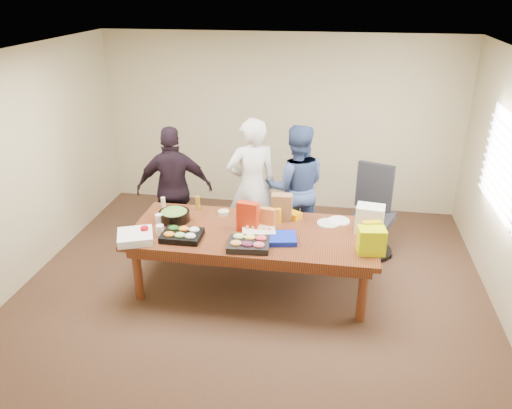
% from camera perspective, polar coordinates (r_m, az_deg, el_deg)
% --- Properties ---
extents(floor, '(5.50, 5.00, 0.02)m').
position_cam_1_polar(floor, '(6.11, -0.32, -9.41)').
color(floor, '#47301E').
rests_on(floor, ground).
extents(ceiling, '(5.50, 5.00, 0.02)m').
position_cam_1_polar(ceiling, '(5.13, -0.39, 16.79)').
color(ceiling, white).
rests_on(ceiling, wall_back).
extents(wall_back, '(5.50, 0.04, 2.70)m').
position_cam_1_polar(wall_back, '(7.83, 2.75, 9.22)').
color(wall_back, beige).
rests_on(wall_back, floor).
extents(wall_front, '(5.50, 0.04, 2.70)m').
position_cam_1_polar(wall_front, '(3.34, -7.74, -13.35)').
color(wall_front, beige).
rests_on(wall_front, floor).
extents(wall_left, '(0.04, 5.00, 2.70)m').
position_cam_1_polar(wall_left, '(6.50, -25.07, 3.74)').
color(wall_left, beige).
rests_on(wall_left, floor).
extents(window_panel, '(0.03, 1.40, 1.10)m').
position_cam_1_polar(window_panel, '(6.21, 26.35, 4.07)').
color(window_panel, white).
rests_on(window_panel, wall_right).
extents(window_blinds, '(0.04, 1.36, 1.00)m').
position_cam_1_polar(window_blinds, '(6.19, 26.00, 4.11)').
color(window_blinds, beige).
rests_on(window_blinds, wall_right).
extents(conference_table, '(2.80, 1.20, 0.75)m').
position_cam_1_polar(conference_table, '(5.90, -0.33, -6.30)').
color(conference_table, '#4C1C0F').
rests_on(conference_table, floor).
extents(office_chair, '(0.75, 0.75, 1.15)m').
position_cam_1_polar(office_chair, '(6.70, 13.20, -1.14)').
color(office_chair, black).
rests_on(office_chair, floor).
extents(person_center, '(0.78, 0.67, 1.82)m').
position_cam_1_polar(person_center, '(6.53, -0.46, 2.09)').
color(person_center, silver).
rests_on(person_center, floor).
extents(person_right, '(0.92, 0.76, 1.71)m').
position_cam_1_polar(person_right, '(6.68, 4.56, 1.96)').
color(person_right, '#354A7F').
rests_on(person_right, floor).
extents(person_left, '(1.06, 0.63, 1.69)m').
position_cam_1_polar(person_left, '(6.71, -9.26, 1.76)').
color(person_left, black).
rests_on(person_left, floor).
extents(veggie_tray, '(0.44, 0.34, 0.07)m').
position_cam_1_polar(veggie_tray, '(5.62, -8.43, -3.51)').
color(veggie_tray, black).
rests_on(veggie_tray, conference_table).
extents(fruit_tray, '(0.47, 0.38, 0.07)m').
position_cam_1_polar(fruit_tray, '(5.38, -0.85, -4.56)').
color(fruit_tray, black).
rests_on(fruit_tray, conference_table).
extents(sheet_cake, '(0.42, 0.35, 0.06)m').
position_cam_1_polar(sheet_cake, '(5.65, 0.30, -3.07)').
color(sheet_cake, silver).
rests_on(sheet_cake, conference_table).
extents(salad_bowl, '(0.46, 0.46, 0.12)m').
position_cam_1_polar(salad_bowl, '(6.03, -9.28, -1.30)').
color(salad_bowl, black).
rests_on(salad_bowl, conference_table).
extents(chip_bag_blue, '(0.44, 0.36, 0.06)m').
position_cam_1_polar(chip_bag_blue, '(5.51, 2.53, -3.89)').
color(chip_bag_blue, '#0F23BA').
rests_on(chip_bag_blue, conference_table).
extents(chip_bag_red, '(0.26, 0.14, 0.35)m').
position_cam_1_polar(chip_bag_red, '(5.66, -0.95, -1.42)').
color(chip_bag_red, '#AE220A').
rests_on(chip_bag_red, conference_table).
extents(chip_bag_yellow, '(0.21, 0.12, 0.30)m').
position_cam_1_polar(chip_bag_yellow, '(5.48, 12.95, -3.30)').
color(chip_bag_yellow, '#E1B202').
rests_on(chip_bag_yellow, conference_table).
extents(chip_bag_orange, '(0.18, 0.10, 0.26)m').
position_cam_1_polar(chip_bag_orange, '(5.71, 1.39, -1.65)').
color(chip_bag_orange, '#C26026').
rests_on(chip_bag_orange, conference_table).
extents(mayo_jar, '(0.11, 0.11, 0.15)m').
position_cam_1_polar(mayo_jar, '(5.94, 1.86, -1.22)').
color(mayo_jar, white).
rests_on(mayo_jar, conference_table).
extents(mustard_bottle, '(0.08, 0.08, 0.18)m').
position_cam_1_polar(mustard_bottle, '(5.89, 2.57, -1.29)').
color(mustard_bottle, gold).
rests_on(mustard_bottle, conference_table).
extents(dressing_bottle, '(0.07, 0.07, 0.18)m').
position_cam_1_polar(dressing_bottle, '(6.26, -6.65, 0.17)').
color(dressing_bottle, olive).
rests_on(dressing_bottle, conference_table).
extents(ranch_bottle, '(0.06, 0.06, 0.16)m').
position_cam_1_polar(ranch_bottle, '(6.33, -10.51, 0.11)').
color(ranch_bottle, beige).
rests_on(ranch_bottle, conference_table).
extents(banana_bunch, '(0.26, 0.23, 0.07)m').
position_cam_1_polar(banana_bunch, '(6.05, 4.10, -1.14)').
color(banana_bunch, '#ED9400').
rests_on(banana_bunch, conference_table).
extents(bread_loaf, '(0.30, 0.15, 0.12)m').
position_cam_1_polar(bread_loaf, '(6.02, -0.32, -1.01)').
color(bread_loaf, brown).
rests_on(bread_loaf, conference_table).
extents(kraft_bag, '(0.25, 0.15, 0.32)m').
position_cam_1_polar(kraft_bag, '(5.95, 2.95, -0.29)').
color(kraft_bag, brown).
rests_on(kraft_bag, conference_table).
extents(red_cup, '(0.09, 0.09, 0.12)m').
position_cam_1_polar(red_cup, '(5.72, -12.55, -3.06)').
color(red_cup, '#A7010C').
rests_on(red_cup, conference_table).
extents(clear_cup_a, '(0.11, 0.11, 0.12)m').
position_cam_1_polar(clear_cup_a, '(5.72, -10.87, -2.89)').
color(clear_cup_a, white).
rests_on(clear_cup_a, conference_table).
extents(clear_cup_b, '(0.09, 0.09, 0.12)m').
position_cam_1_polar(clear_cup_b, '(5.98, -10.98, -1.65)').
color(clear_cup_b, silver).
rests_on(clear_cup_b, conference_table).
extents(pizza_box_lower, '(0.49, 0.49, 0.04)m').
position_cam_1_polar(pizza_box_lower, '(5.68, -13.56, -3.77)').
color(pizza_box_lower, silver).
rests_on(pizza_box_lower, conference_table).
extents(pizza_box_upper, '(0.49, 0.49, 0.04)m').
position_cam_1_polar(pizza_box_upper, '(5.66, -13.62, -3.38)').
color(pizza_box_upper, white).
rests_on(pizza_box_upper, pizza_box_lower).
extents(plate_a, '(0.30, 0.30, 0.02)m').
position_cam_1_polar(plate_a, '(5.95, 8.23, -2.13)').
color(plate_a, beige).
rests_on(plate_a, conference_table).
extents(plate_b, '(0.27, 0.27, 0.02)m').
position_cam_1_polar(plate_b, '(6.03, 9.43, -1.83)').
color(plate_b, white).
rests_on(plate_b, conference_table).
extents(dip_bowl_a, '(0.20, 0.20, 0.06)m').
position_cam_1_polar(dip_bowl_a, '(6.03, 2.23, -1.24)').
color(dip_bowl_a, silver).
rests_on(dip_bowl_a, conference_table).
extents(dip_bowl_b, '(0.16, 0.16, 0.05)m').
position_cam_1_polar(dip_bowl_b, '(6.12, -3.71, -0.95)').
color(dip_bowl_b, beige).
rests_on(dip_bowl_b, conference_table).
extents(grocery_bag_white, '(0.33, 0.26, 0.33)m').
position_cam_1_polar(grocery_bag_white, '(5.77, 12.82, -1.67)').
color(grocery_bag_white, white).
rests_on(grocery_bag_white, conference_table).
extents(grocery_bag_yellow, '(0.30, 0.23, 0.28)m').
position_cam_1_polar(grocery_bag_yellow, '(5.36, 13.01, -4.04)').
color(grocery_bag_yellow, '#D8EC00').
rests_on(grocery_bag_yellow, conference_table).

